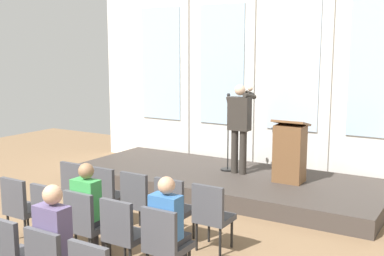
{
  "coord_description": "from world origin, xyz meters",
  "views": [
    {
      "loc": [
        4.17,
        -3.0,
        2.68
      ],
      "look_at": [
        0.07,
        3.75,
        1.4
      ],
      "focal_mm": 44.6,
      "sensor_mm": 36.0,
      "label": 1
    }
  ],
  "objects_px": {
    "audience_r2_c3": "(57,242)",
    "chair_r0_c2": "(139,198)",
    "mic_stand": "(228,154)",
    "chair_r1_c0": "(21,205)",
    "lectern": "(290,152)",
    "audience_r1_c2": "(89,206)",
    "chair_r0_c0": "(78,186)",
    "chair_r1_c3": "(123,231)",
    "chair_r1_c2": "(85,221)",
    "audience_r1_c4": "(169,224)",
    "chair_r1_c1": "(52,213)",
    "chair_r0_c4": "(212,213)",
    "chair_r0_c3": "(174,205)",
    "speaker": "(240,122)",
    "chair_r0_c1": "(107,192)",
    "chair_r1_c4": "(165,241)",
    "chair_r2_c2": "(12,252)"
  },
  "relations": [
    {
      "from": "chair_r0_c0",
      "to": "chair_r1_c3",
      "type": "distance_m",
      "value": 2.15
    },
    {
      "from": "chair_r0_c4",
      "to": "audience_r1_c2",
      "type": "relative_size",
      "value": 0.73
    },
    {
      "from": "chair_r0_c0",
      "to": "chair_r1_c1",
      "type": "bearing_deg",
      "value": -61.14
    },
    {
      "from": "speaker",
      "to": "audience_r1_c4",
      "type": "height_order",
      "value": "speaker"
    },
    {
      "from": "chair_r0_c2",
      "to": "chair_r1_c4",
      "type": "xyz_separation_m",
      "value": [
        1.23,
        -1.11,
        0.0
      ]
    },
    {
      "from": "chair_r0_c1",
      "to": "audience_r1_c2",
      "type": "relative_size",
      "value": 0.73
    },
    {
      "from": "chair_r0_c2",
      "to": "audience_r2_c3",
      "type": "relative_size",
      "value": 0.69
    },
    {
      "from": "chair_r1_c2",
      "to": "chair_r0_c2",
      "type": "bearing_deg",
      "value": 90.0
    },
    {
      "from": "mic_stand",
      "to": "chair_r1_c0",
      "type": "distance_m",
      "value": 4.26
    },
    {
      "from": "lectern",
      "to": "chair_r0_c2",
      "type": "xyz_separation_m",
      "value": [
        -1.29,
        -2.81,
        -0.32
      ]
    },
    {
      "from": "chair_r0_c4",
      "to": "chair_r1_c3",
      "type": "height_order",
      "value": "same"
    },
    {
      "from": "chair_r0_c2",
      "to": "chair_r1_c4",
      "type": "height_order",
      "value": "same"
    },
    {
      "from": "chair_r0_c3",
      "to": "chair_r0_c4",
      "type": "xyz_separation_m",
      "value": [
        0.61,
        0.0,
        0.0
      ]
    },
    {
      "from": "chair_r0_c1",
      "to": "chair_r0_c2",
      "type": "distance_m",
      "value": 0.61
    },
    {
      "from": "mic_stand",
      "to": "audience_r1_c2",
      "type": "xyz_separation_m",
      "value": [
        0.06,
        -4.01,
        0.07
      ]
    },
    {
      "from": "chair_r0_c1",
      "to": "chair_r0_c3",
      "type": "height_order",
      "value": "same"
    },
    {
      "from": "lectern",
      "to": "chair_r0_c4",
      "type": "relative_size",
      "value": 1.23
    },
    {
      "from": "chair_r0_c1",
      "to": "chair_r0_c2",
      "type": "bearing_deg",
      "value": 0.0
    },
    {
      "from": "lectern",
      "to": "audience_r1_c2",
      "type": "relative_size",
      "value": 0.9
    },
    {
      "from": "lectern",
      "to": "chair_r0_c0",
      "type": "xyz_separation_m",
      "value": [
        -2.51,
        -2.81,
        -0.32
      ]
    },
    {
      "from": "chair_r0_c2",
      "to": "chair_r1_c1",
      "type": "bearing_deg",
      "value": -118.86
    },
    {
      "from": "chair_r0_c1",
      "to": "chair_r1_c2",
      "type": "height_order",
      "value": "same"
    },
    {
      "from": "lectern",
      "to": "chair_r1_c4",
      "type": "height_order",
      "value": "lectern"
    },
    {
      "from": "audience_r1_c4",
      "to": "audience_r2_c3",
      "type": "xyz_separation_m",
      "value": [
        -0.61,
        -1.12,
        0.04
      ]
    },
    {
      "from": "speaker",
      "to": "audience_r1_c2",
      "type": "relative_size",
      "value": 1.35
    },
    {
      "from": "chair_r1_c0",
      "to": "audience_r1_c4",
      "type": "bearing_deg",
      "value": 1.95
    },
    {
      "from": "chair_r1_c0",
      "to": "chair_r1_c2",
      "type": "height_order",
      "value": "same"
    },
    {
      "from": "chair_r0_c3",
      "to": "audience_r2_c3",
      "type": "xyz_separation_m",
      "value": [
        -0.0,
        -2.14,
        0.22
      ]
    },
    {
      "from": "mic_stand",
      "to": "chair_r1_c0",
      "type": "relative_size",
      "value": 1.65
    },
    {
      "from": "chair_r1_c4",
      "to": "chair_r2_c2",
      "type": "bearing_deg",
      "value": -137.79
    },
    {
      "from": "chair_r0_c0",
      "to": "speaker",
      "type": "bearing_deg",
      "value": 63.26
    },
    {
      "from": "audience_r1_c4",
      "to": "chair_r1_c4",
      "type": "bearing_deg",
      "value": -90.0
    },
    {
      "from": "chair_r2_c2",
      "to": "chair_r0_c1",
      "type": "bearing_deg",
      "value": 105.41
    },
    {
      "from": "audience_r1_c2",
      "to": "chair_r0_c1",
      "type": "bearing_deg",
      "value": 120.79
    },
    {
      "from": "chair_r0_c4",
      "to": "chair_r1_c0",
      "type": "height_order",
      "value": "same"
    },
    {
      "from": "chair_r0_c3",
      "to": "chair_r2_c2",
      "type": "relative_size",
      "value": 1.0
    },
    {
      "from": "audience_r1_c2",
      "to": "chair_r0_c0",
      "type": "bearing_deg",
      "value": 140.0
    },
    {
      "from": "audience_r2_c3",
      "to": "chair_r0_c2",
      "type": "bearing_deg",
      "value": 105.95
    },
    {
      "from": "chair_r0_c3",
      "to": "chair_r1_c3",
      "type": "xyz_separation_m",
      "value": [
        0.0,
        -1.11,
        0.0
      ]
    },
    {
      "from": "chair_r0_c4",
      "to": "chair_r1_c1",
      "type": "relative_size",
      "value": 1.0
    },
    {
      "from": "chair_r1_c1",
      "to": "audience_r1_c4",
      "type": "bearing_deg",
      "value": 2.6
    },
    {
      "from": "chair_r1_c0",
      "to": "chair_r1_c3",
      "type": "xyz_separation_m",
      "value": [
        1.84,
        0.0,
        0.0
      ]
    },
    {
      "from": "audience_r1_c2",
      "to": "chair_r2_c2",
      "type": "bearing_deg",
      "value": -90.0
    },
    {
      "from": "lectern",
      "to": "chair_r1_c1",
      "type": "relative_size",
      "value": 1.23
    },
    {
      "from": "chair_r0_c1",
      "to": "audience_r1_c2",
      "type": "distance_m",
      "value": 1.21
    },
    {
      "from": "lectern",
      "to": "chair_r1_c0",
      "type": "distance_m",
      "value": 4.67
    },
    {
      "from": "speaker",
      "to": "chair_r0_c3",
      "type": "distance_m",
      "value": 3.02
    },
    {
      "from": "chair_r1_c1",
      "to": "audience_r2_c3",
      "type": "relative_size",
      "value": 0.69
    },
    {
      "from": "chair_r0_c3",
      "to": "audience_r1_c4",
      "type": "height_order",
      "value": "audience_r1_c4"
    },
    {
      "from": "chair_r0_c3",
      "to": "audience_r1_c2",
      "type": "bearing_deg",
      "value": -120.79
    }
  ]
}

